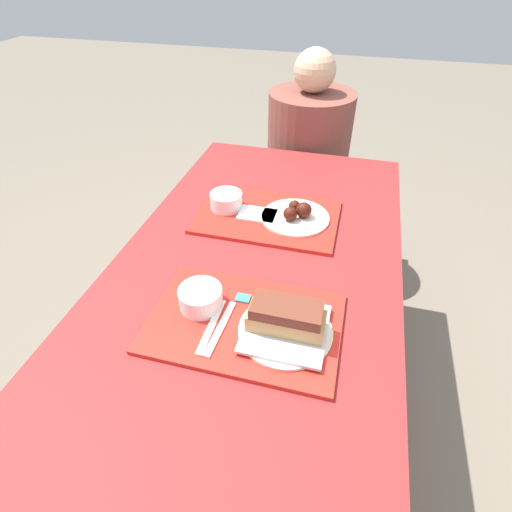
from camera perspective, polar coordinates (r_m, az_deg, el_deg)
ground_plane at (r=1.69m, az=-0.08°, el=-20.54°), size 12.00×12.00×0.00m
picnic_table at (r=1.19m, az=-0.11°, el=-4.90°), size 0.80×1.54×0.73m
picnic_bench_far at (r=2.13m, az=6.83°, el=8.17°), size 0.76×0.28×0.45m
tray_near at (r=0.96m, az=-1.66°, el=-9.47°), size 0.45×0.30×0.01m
tray_far at (r=1.31m, az=1.66°, el=5.68°), size 0.45×0.30×0.01m
bowl_coleslaw_near at (r=0.98m, az=-7.92°, el=-5.80°), size 0.11×0.11×0.05m
brisket_sandwich_plate at (r=0.91m, az=4.30°, el=-9.44°), size 0.22×0.22×0.09m
plastic_fork_near at (r=0.95m, az=-6.38°, el=-9.92°), size 0.02×0.17×0.00m
plastic_knife_near at (r=0.94m, az=-5.10°, el=-10.20°), size 0.02×0.17×0.00m
condiment_packet at (r=1.00m, az=-1.86°, el=-6.05°), size 0.04×0.03×0.01m
bowl_coleslaw_far at (r=1.33m, az=-4.27°, el=8.03°), size 0.11×0.11×0.05m
wings_plate_far at (r=1.28m, az=5.75°, el=5.93°), size 0.22×0.22×0.06m
napkin_far at (r=1.30m, az=0.19°, el=5.96°), size 0.12×0.08×0.01m
person_seated_across at (r=1.98m, az=7.63°, el=16.42°), size 0.39×0.39×0.64m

